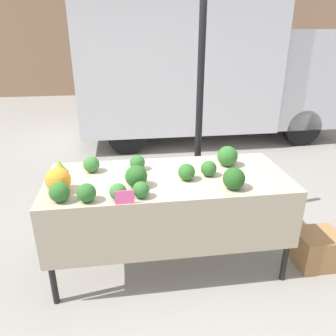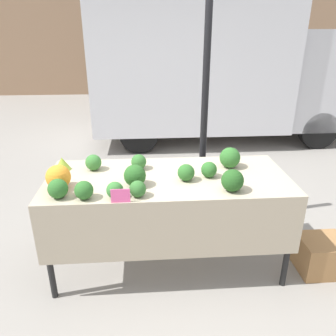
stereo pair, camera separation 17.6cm
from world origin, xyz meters
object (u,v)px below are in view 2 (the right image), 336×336
object	(u,v)px
price_sign	(120,196)
produce_crate	(321,255)
parked_truck	(216,65)
orange_cauliflower	(58,177)

from	to	relation	value
price_sign	produce_crate	bearing A→B (deg)	6.80
parked_truck	orange_cauliflower	distance (m)	4.64
price_sign	produce_crate	size ratio (longest dim) A/B	0.35
price_sign	produce_crate	distance (m)	1.95
produce_crate	price_sign	bearing A→B (deg)	-173.20
parked_truck	produce_crate	distance (m)	4.37
orange_cauliflower	price_sign	bearing A→B (deg)	-28.52
price_sign	produce_crate	xyz separation A→B (m)	(1.77, 0.21, -0.79)
orange_cauliflower	price_sign	world-z (taller)	orange_cauliflower
parked_truck	orange_cauliflower	size ratio (longest dim) A/B	25.65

